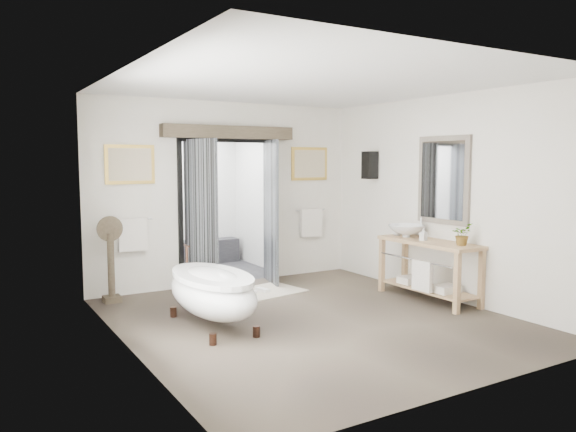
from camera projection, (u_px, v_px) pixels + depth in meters
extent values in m
plane|color=brown|center=(313.00, 320.00, 6.98)|extent=(5.00, 5.00, 0.00)
cube|color=silver|center=(477.00, 224.00, 4.70)|extent=(4.50, 0.02, 2.90)
cube|color=silver|center=(128.00, 213.00, 5.69)|extent=(0.02, 5.00, 2.90)
cube|color=silver|center=(445.00, 198.00, 7.98)|extent=(0.02, 5.00, 2.90)
cube|color=silver|center=(132.00, 197.00, 8.20)|extent=(1.45, 0.02, 2.90)
cube|color=silver|center=(307.00, 191.00, 9.75)|extent=(1.45, 0.02, 2.90)
cube|color=silver|center=(227.00, 121.00, 8.86)|extent=(1.60, 0.02, 0.60)
cube|color=silver|center=(314.00, 83.00, 6.70)|extent=(4.50, 5.00, 0.02)
cube|color=white|center=(151.00, 228.00, 5.22)|extent=(0.02, 2.20, 2.70)
cube|color=gray|center=(444.00, 180.00, 7.96)|extent=(0.05, 0.95, 1.25)
cube|color=silver|center=(442.00, 180.00, 7.94)|extent=(0.01, 0.80, 1.10)
cube|color=black|center=(370.00, 165.00, 9.20)|extent=(0.20, 0.20, 0.45)
sphere|color=#FFCC8C|center=(370.00, 165.00, 9.20)|extent=(0.10, 0.10, 0.10)
cube|color=black|center=(205.00, 272.00, 9.98)|extent=(2.20, 2.00, 0.01)
cube|color=silver|center=(203.00, 130.00, 9.73)|extent=(2.20, 2.00, 0.02)
cube|color=white|center=(184.00, 199.00, 10.71)|extent=(2.20, 0.02, 2.50)
cube|color=white|center=(142.00, 204.00, 9.29)|extent=(0.02, 2.00, 2.50)
cube|color=white|center=(259.00, 200.00, 10.41)|extent=(0.02, 2.00, 2.50)
cube|color=black|center=(188.00, 253.00, 10.66)|extent=(2.00, 0.35, 0.45)
cylinder|color=silver|center=(163.00, 181.00, 10.44)|extent=(0.40, 0.03, 0.40)
cylinder|color=silver|center=(204.00, 180.00, 10.85)|extent=(0.40, 0.03, 0.40)
cube|color=black|center=(180.00, 215.00, 8.60)|extent=(0.07, 0.10, 2.30)
cube|color=black|center=(271.00, 210.00, 9.41)|extent=(0.07, 0.10, 2.30)
cube|color=black|center=(227.00, 140.00, 8.89)|extent=(1.67, 0.10, 0.07)
cube|color=black|center=(201.00, 216.00, 8.40)|extent=(0.23, 0.79, 2.30)
cube|color=black|center=(271.00, 212.00, 9.01)|extent=(0.23, 0.79, 2.30)
cube|color=brown|center=(229.00, 132.00, 8.80)|extent=(2.20, 0.20, 0.20)
cube|color=gold|center=(130.00, 164.00, 8.13)|extent=(0.72, 0.03, 0.57)
cube|color=beige|center=(130.00, 164.00, 8.11)|extent=(0.62, 0.01, 0.47)
cube|color=gold|center=(309.00, 164.00, 9.70)|extent=(0.72, 0.03, 0.57)
cube|color=beige|center=(310.00, 164.00, 9.69)|extent=(0.62, 0.01, 0.47)
cylinder|color=silver|center=(132.00, 220.00, 8.17)|extent=(0.60, 0.02, 0.02)
cube|color=silver|center=(133.00, 235.00, 8.17)|extent=(0.42, 0.08, 0.48)
cylinder|color=silver|center=(310.00, 210.00, 9.75)|extent=(0.60, 0.02, 0.02)
cube|color=silver|center=(311.00, 223.00, 9.75)|extent=(0.42, 0.08, 0.48)
cylinder|color=#362016|center=(213.00, 339.00, 6.03)|extent=(0.08, 0.08, 0.13)
cylinder|color=#362016|center=(256.00, 331.00, 6.30)|extent=(0.08, 0.08, 0.13)
cylinder|color=#362016|center=(173.00, 312.00, 7.11)|extent=(0.08, 0.08, 0.13)
cylinder|color=#362016|center=(212.00, 306.00, 7.38)|extent=(0.08, 0.08, 0.13)
ellipsoid|color=white|center=(212.00, 293.00, 6.67)|extent=(0.80, 1.79, 0.57)
cylinder|color=#362016|center=(187.00, 254.00, 7.34)|extent=(0.03, 0.03, 0.23)
cube|color=tan|center=(457.00, 282.00, 7.21)|extent=(0.07, 0.07, 0.85)
cube|color=tan|center=(482.00, 278.00, 7.44)|extent=(0.07, 0.07, 0.85)
cube|color=tan|center=(382.00, 264.00, 8.47)|extent=(0.07, 0.07, 0.85)
cube|color=tan|center=(405.00, 261.00, 8.71)|extent=(0.07, 0.07, 0.85)
cube|color=tan|center=(429.00, 242.00, 7.92)|extent=(0.55, 1.60, 0.05)
cube|color=tan|center=(428.00, 289.00, 7.98)|extent=(0.45, 1.50, 0.03)
cylinder|color=silver|center=(415.00, 260.00, 7.80)|extent=(0.02, 1.40, 0.02)
cube|color=silver|center=(422.00, 276.00, 7.69)|extent=(0.06, 0.34, 0.42)
cube|color=silver|center=(447.00, 289.00, 7.68)|extent=(0.35, 0.25, 0.10)
cube|color=silver|center=(411.00, 280.00, 8.28)|extent=(0.35, 0.25, 0.10)
cube|color=brown|center=(112.00, 299.00, 7.87)|extent=(0.23, 0.23, 0.08)
cylinder|color=brown|center=(111.00, 265.00, 7.82)|extent=(0.09, 0.09, 0.90)
cylinder|color=silver|center=(110.00, 229.00, 7.78)|extent=(0.32, 0.02, 0.32)
cylinder|color=brown|center=(110.00, 229.00, 7.77)|extent=(0.36, 0.02, 0.36)
cube|color=beige|center=(262.00, 292.00, 8.42)|extent=(1.33, 1.02, 0.01)
cube|color=white|center=(250.00, 292.00, 8.33)|extent=(0.14, 0.25, 0.05)
cube|color=white|center=(263.00, 290.00, 8.44)|extent=(0.14, 0.25, 0.05)
imported|color=white|center=(406.00, 231.00, 8.27)|extent=(0.67, 0.67, 0.18)
imported|color=gray|center=(462.00, 234.00, 7.46)|extent=(0.33, 0.30, 0.30)
imported|color=gray|center=(423.00, 234.00, 7.92)|extent=(0.09, 0.10, 0.18)
imported|color=gray|center=(397.00, 230.00, 8.42)|extent=(0.18, 0.18, 0.18)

